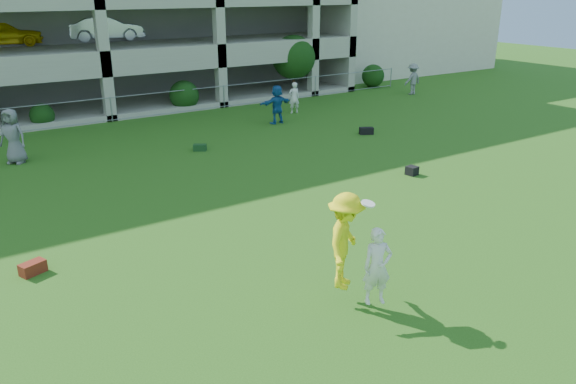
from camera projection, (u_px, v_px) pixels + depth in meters
ground at (383, 290)px, 12.01m from camera, size 100.00×100.00×0.00m
stucco_building at (362, 1)px, 44.10m from camera, size 16.00×14.00×10.00m
bystander_c at (13, 136)px, 20.29m from camera, size 1.15×1.14×2.01m
bystander_d at (277, 104)px, 26.27m from camera, size 1.70×0.62×1.80m
bystander_e at (294, 98)px, 28.45m from camera, size 0.64×0.49×1.57m
bystander_f at (413, 79)px, 33.36m from camera, size 1.21×0.74×1.81m
bag_red_a at (33, 268)px, 12.64m from camera, size 0.62×0.48×0.28m
crate_d at (412, 171)px, 19.26m from camera, size 0.40×0.40×0.30m
bag_black_e at (366, 131)px, 24.57m from camera, size 0.67×0.55×0.30m
bag_green_g at (200, 147)px, 22.12m from camera, size 0.58×0.53×0.25m
frisbee_contest at (350, 245)px, 11.06m from camera, size 1.47×1.59×2.18m
fence at (111, 109)px, 26.69m from camera, size 36.06×0.06×1.20m
shrub_row at (193, 80)px, 29.30m from camera, size 34.38×2.52×3.50m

